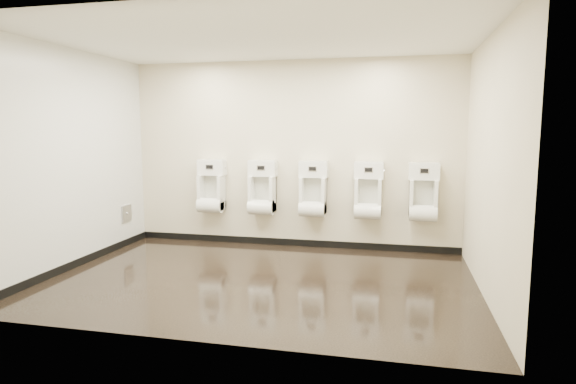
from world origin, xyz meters
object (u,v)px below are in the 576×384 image
urinal_0 (211,190)px  urinal_3 (368,195)px  urinal_2 (313,193)px  urinal_4 (423,196)px  access_panel (126,213)px  urinal_1 (262,192)px

urinal_0 → urinal_3: 2.41m
urinal_0 → urinal_3: bearing=0.0°
urinal_0 → urinal_2: 1.60m
urinal_3 → urinal_4: bearing=0.0°
urinal_4 → urinal_0: bearing=180.0°
access_panel → urinal_0: bearing=18.2°
access_panel → urinal_0: 1.35m
urinal_0 → urinal_4: 3.18m
urinal_3 → urinal_0: bearing=180.0°
urinal_1 → urinal_4: bearing=0.0°
urinal_0 → urinal_4: same height
urinal_3 → urinal_2: bearing=180.0°
urinal_1 → urinal_2: bearing=0.0°
urinal_3 → urinal_1: bearing=180.0°
urinal_0 → urinal_1: (0.82, 0.00, 0.00)m
access_panel → urinal_3: (3.65, 0.41, 0.34)m
urinal_2 → urinal_4: (1.58, 0.00, 0.00)m
access_panel → urinal_3: urinal_3 is taller
urinal_1 → urinal_2: size_ratio=1.00×
urinal_1 → urinal_3: size_ratio=1.00×
urinal_0 → access_panel: bearing=-161.8°
urinal_1 → urinal_0: bearing=180.0°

